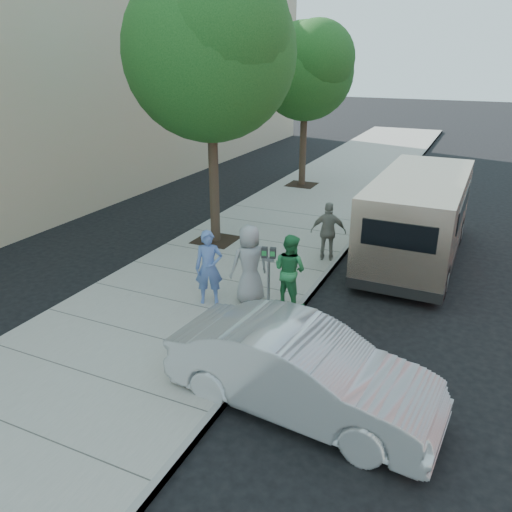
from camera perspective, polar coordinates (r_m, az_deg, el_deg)
name	(u,v)px	position (r m, az deg, el deg)	size (l,w,h in m)	color
ground	(251,290)	(12.22, -0.60, -3.91)	(120.00, 120.00, 0.00)	black
sidewalk	(215,280)	(12.61, -4.72, -2.76)	(5.00, 60.00, 0.15)	gray
curb_face	(307,298)	(11.71, 5.81, -4.85)	(0.12, 60.00, 0.16)	gray
tree_near	(211,46)	(14.16, -5.14, 22.77)	(4.62, 4.60, 7.53)	black
tree_far	(307,67)	(21.12, 5.84, 20.68)	(3.92, 3.80, 6.49)	black
parking_meter	(269,265)	(10.53, 1.45, -1.09)	(0.32, 0.17, 1.47)	gray
van	(418,216)	(14.31, 18.06, 4.35)	(2.26, 6.48, 2.39)	beige
sedan	(302,371)	(8.10, 5.26, -12.92)	(1.53, 4.38, 1.44)	#B8BBBF
person_officer	(209,268)	(11.03, -5.40, -1.32)	(0.62, 0.40, 1.69)	#5471B3
person_green_shirt	(290,270)	(10.95, 3.88, -1.60)	(0.79, 0.62, 1.63)	#2C8749
person_gray_shirt	(250,264)	(11.05, -0.74, -0.89)	(0.87, 0.57, 1.79)	gray
person_striped_polo	(328,231)	(13.49, 8.27, 2.80)	(0.94, 0.39, 1.61)	gray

